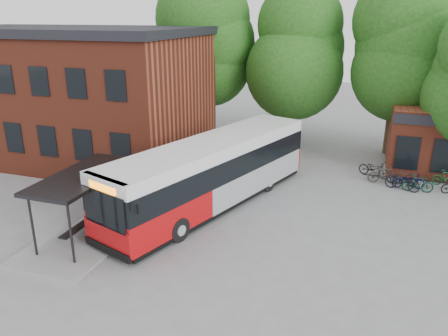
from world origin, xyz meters
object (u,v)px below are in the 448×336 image
(bicycle_5, at_px, (418,183))
(bicycle_7, at_px, (447,178))
(city_bus, at_px, (213,174))
(bus_shelter, at_px, (88,205))
(bicycle_2, at_px, (403,182))
(bicycle_4, at_px, (408,181))
(bicycle_0, at_px, (374,169))
(bicycle_3, at_px, (404,178))
(bicycle_1, at_px, (383,174))

(bicycle_5, distance_m, bicycle_7, 2.25)
(city_bus, relative_size, bicycle_7, 8.42)
(bus_shelter, height_order, city_bus, city_bus)
(bicycle_2, relative_size, bicycle_4, 1.07)
(bicycle_2, bearing_deg, bicycle_0, 57.30)
(bicycle_2, xyz_separation_m, bicycle_7, (2.41, 1.53, -0.02))
(bicycle_3, height_order, bicycle_4, bicycle_4)
(bicycle_5, bearing_deg, bus_shelter, 122.40)
(bicycle_2, height_order, bicycle_5, bicycle_5)
(bicycle_0, relative_size, bicycle_2, 1.02)
(bus_shelter, bearing_deg, bicycle_1, 41.41)
(bicycle_4, relative_size, bicycle_7, 1.10)
(city_bus, height_order, bicycle_7, city_bus)
(bus_shelter, bearing_deg, bicycle_5, 35.41)
(city_bus, bearing_deg, bus_shelter, -111.50)
(city_bus, height_order, bicycle_3, city_bus)
(bus_shelter, height_order, bicycle_1, bus_shelter)
(bicycle_3, relative_size, bicycle_4, 0.84)
(bus_shelter, bearing_deg, bicycle_0, 45.04)
(bus_shelter, xyz_separation_m, bicycle_4, (13.64, 10.41, -0.99))
(bus_shelter, xyz_separation_m, bicycle_1, (12.29, 10.84, -0.93))
(bus_shelter, xyz_separation_m, bicycle_5, (14.08, 10.01, -0.95))
(bicycle_2, bearing_deg, bicycle_7, -41.44)
(bicycle_5, height_order, bicycle_7, bicycle_5)
(bicycle_7, bearing_deg, bicycle_5, 127.36)
(bus_shelter, relative_size, bicycle_3, 4.72)
(bicycle_1, bearing_deg, bicycle_2, -139.62)
(bicycle_0, bearing_deg, bicycle_1, -126.61)
(bicycle_2, bearing_deg, bus_shelter, 143.09)
(bicycle_0, relative_size, bicycle_4, 1.09)
(bicycle_2, bearing_deg, bicycle_4, -24.40)
(bus_shelter, bearing_deg, bicycle_2, 37.00)
(city_bus, distance_m, bicycle_4, 11.21)
(bicycle_0, bearing_deg, bicycle_2, -114.06)
(bus_shelter, relative_size, bicycle_0, 3.66)
(bicycle_1, relative_size, bicycle_5, 1.05)
(bicycle_0, xyz_separation_m, bicycle_2, (1.54, -1.76, -0.01))
(bicycle_3, bearing_deg, city_bus, 125.23)
(bicycle_1, bearing_deg, bus_shelter, 120.17)
(bicycle_2, relative_size, bicycle_5, 1.14)
(bicycle_2, xyz_separation_m, bicycle_5, (0.77, -0.02, 0.00))
(bicycle_3, xyz_separation_m, bicycle_5, (0.67, -0.79, 0.05))
(bicycle_7, bearing_deg, bicycle_4, 112.78)
(bicycle_0, distance_m, bicycle_1, 1.08)
(bicycle_2, height_order, bicycle_3, bicycle_2)
(bus_shelter, distance_m, bicycle_7, 19.54)
(bicycle_2, distance_m, bicycle_3, 0.78)
(bicycle_4, height_order, bicycle_7, bicycle_7)
(bicycle_2, bearing_deg, bicycle_5, -75.26)
(bicycle_0, height_order, bicycle_4, bicycle_0)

